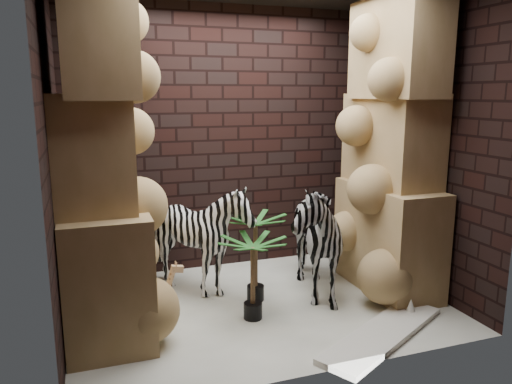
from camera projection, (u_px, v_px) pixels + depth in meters
name	position (u px, v px, depth m)	size (l,w,h in m)	color
floor	(260.00, 305.00, 4.74)	(3.50, 3.50, 0.00)	white
wall_back	(223.00, 140.00, 5.60)	(3.50, 3.50, 0.00)	black
wall_front	(322.00, 173.00, 3.29)	(3.50, 3.50, 0.00)	black
wall_left	(54.00, 161.00, 3.88)	(3.00, 3.00, 0.00)	black
wall_right	(420.00, 146.00, 5.01)	(3.00, 3.00, 0.00)	black
rock_pillar_left	(100.00, 159.00, 3.99)	(0.68, 1.30, 3.00)	tan
rock_pillar_right	(393.00, 147.00, 4.90)	(0.58, 1.25, 3.00)	tan
zebra_right	(306.00, 226.00, 4.92)	(0.65, 1.21, 1.43)	white
zebra_left	(202.00, 243.00, 4.94)	(0.95, 1.18, 1.07)	white
giraffe_toy	(153.00, 299.00, 4.11)	(0.33, 0.11, 0.64)	#E2B784
palm_front	(255.00, 258.00, 4.79)	(0.36, 0.36, 0.89)	#0F4420
palm_back	(253.00, 278.00, 4.40)	(0.36, 0.36, 0.78)	#0F4420
surfboard	(383.00, 334.00, 4.13)	(1.51, 0.37, 0.05)	white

